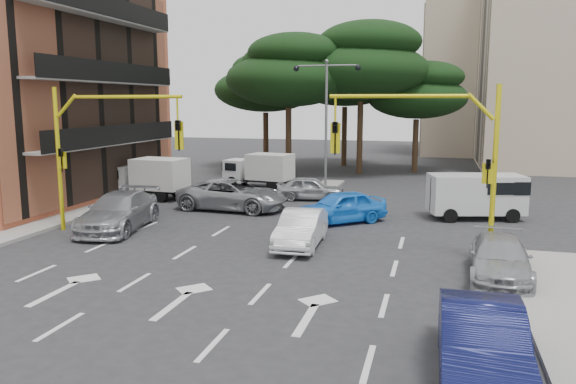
{
  "coord_description": "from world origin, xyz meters",
  "views": [
    {
      "loc": [
        6.74,
        -18.07,
        5.44
      ],
      "look_at": [
        0.61,
        4.7,
        1.6
      ],
      "focal_mm": 35.0,
      "sensor_mm": 36.0,
      "label": 1
    }
  ],
  "objects_px": {
    "signal_mast_left": "(95,139)",
    "box_truck_b": "(259,170)",
    "signal_mast_right": "(441,146)",
    "car_white_hatch": "(301,229)",
    "car_silver_cross_b": "(310,188)",
    "car_navy_parked": "(482,344)",
    "street_lamp_center": "(326,101)",
    "car_silver_wagon": "(119,211)",
    "box_truck_a": "(147,178)",
    "car_silver_parked": "(500,258)",
    "car_silver_cross_a": "(233,195)",
    "car_blue_compact": "(340,207)",
    "van_white": "(476,196)"
  },
  "relations": [
    {
      "from": "signal_mast_left",
      "to": "box_truck_b",
      "type": "height_order",
      "value": "signal_mast_left"
    },
    {
      "from": "signal_mast_right",
      "to": "car_white_hatch",
      "type": "relative_size",
      "value": 1.46
    },
    {
      "from": "car_silver_cross_b",
      "to": "car_navy_parked",
      "type": "height_order",
      "value": "car_navy_parked"
    },
    {
      "from": "street_lamp_center",
      "to": "box_truck_b",
      "type": "height_order",
      "value": "street_lamp_center"
    },
    {
      "from": "car_silver_wagon",
      "to": "box_truck_a",
      "type": "xyz_separation_m",
      "value": [
        -2.67,
        7.29,
        0.36
      ]
    },
    {
      "from": "car_white_hatch",
      "to": "car_navy_parked",
      "type": "height_order",
      "value": "car_navy_parked"
    },
    {
      "from": "car_silver_parked",
      "to": "box_truck_a",
      "type": "relative_size",
      "value": 0.95
    },
    {
      "from": "car_silver_parked",
      "to": "box_truck_b",
      "type": "xyz_separation_m",
      "value": [
        -12.9,
        15.71,
        0.44
      ]
    },
    {
      "from": "street_lamp_center",
      "to": "box_truck_b",
      "type": "relative_size",
      "value": 1.77
    },
    {
      "from": "signal_mast_left",
      "to": "box_truck_b",
      "type": "xyz_separation_m",
      "value": [
        2.6,
        13.51,
        -2.8
      ]
    },
    {
      "from": "car_silver_cross_a",
      "to": "street_lamp_center",
      "type": "bearing_deg",
      "value": -17.88
    },
    {
      "from": "car_silver_wagon",
      "to": "car_white_hatch",
      "type": "bearing_deg",
      "value": -13.61
    },
    {
      "from": "car_silver_wagon",
      "to": "car_silver_cross_a",
      "type": "bearing_deg",
      "value": 50.88
    },
    {
      "from": "street_lamp_center",
      "to": "car_silver_parked",
      "type": "xyz_separation_m",
      "value": [
        8.7,
        -16.21,
        -4.79
      ]
    },
    {
      "from": "car_blue_compact",
      "to": "box_truck_a",
      "type": "distance_m",
      "value": 12.13
    },
    {
      "from": "street_lamp_center",
      "to": "van_white",
      "type": "distance_m",
      "value": 11.85
    },
    {
      "from": "car_white_hatch",
      "to": "signal_mast_left",
      "type": "bearing_deg",
      "value": 177.66
    },
    {
      "from": "car_navy_parked",
      "to": "box_truck_b",
      "type": "distance_m",
      "value": 25.55
    },
    {
      "from": "car_white_hatch",
      "to": "car_silver_cross_a",
      "type": "xyz_separation_m",
      "value": [
        -5.02,
        6.07,
        0.09
      ]
    },
    {
      "from": "car_silver_wagon",
      "to": "car_navy_parked",
      "type": "xyz_separation_m",
      "value": [
        14.04,
        -9.81,
        -0.03
      ]
    },
    {
      "from": "car_silver_cross_a",
      "to": "van_white",
      "type": "height_order",
      "value": "van_white"
    },
    {
      "from": "signal_mast_left",
      "to": "car_silver_wagon",
      "type": "height_order",
      "value": "signal_mast_left"
    },
    {
      "from": "car_silver_wagon",
      "to": "car_silver_cross_b",
      "type": "relative_size",
      "value": 1.42
    },
    {
      "from": "van_white",
      "to": "box_truck_b",
      "type": "bearing_deg",
      "value": -131.94
    },
    {
      "from": "signal_mast_left",
      "to": "car_silver_cross_a",
      "type": "distance_m",
      "value": 7.74
    },
    {
      "from": "car_blue_compact",
      "to": "car_silver_cross_b",
      "type": "distance_m",
      "value": 6.09
    },
    {
      "from": "signal_mast_right",
      "to": "car_blue_compact",
      "type": "distance_m",
      "value": 6.9
    },
    {
      "from": "car_silver_cross_a",
      "to": "box_truck_b",
      "type": "xyz_separation_m",
      "value": [
        -1.03,
        7.43,
        0.32
      ]
    },
    {
      "from": "car_silver_cross_a",
      "to": "van_white",
      "type": "bearing_deg",
      "value": -81.51
    },
    {
      "from": "car_silver_cross_a",
      "to": "signal_mast_right",
      "type": "bearing_deg",
      "value": -117.42
    },
    {
      "from": "car_blue_compact",
      "to": "signal_mast_right",
      "type": "bearing_deg",
      "value": 2.35
    },
    {
      "from": "street_lamp_center",
      "to": "car_blue_compact",
      "type": "xyz_separation_m",
      "value": [
        2.59,
        -9.56,
        -4.7
      ]
    },
    {
      "from": "car_blue_compact",
      "to": "box_truck_a",
      "type": "bearing_deg",
      "value": -148.15
    },
    {
      "from": "car_white_hatch",
      "to": "car_silver_cross_a",
      "type": "relative_size",
      "value": 0.74
    },
    {
      "from": "street_lamp_center",
      "to": "car_silver_cross_b",
      "type": "height_order",
      "value": "street_lamp_center"
    },
    {
      "from": "box_truck_b",
      "to": "van_white",
      "type": "bearing_deg",
      "value": -107.48
    },
    {
      "from": "car_white_hatch",
      "to": "street_lamp_center",
      "type": "bearing_deg",
      "value": 95.12
    },
    {
      "from": "car_silver_cross_a",
      "to": "car_silver_parked",
      "type": "xyz_separation_m",
      "value": [
        11.87,
        -8.29,
        -0.13
      ]
    },
    {
      "from": "car_silver_parked",
      "to": "box_truck_a",
      "type": "distance_m",
      "value": 20.44
    },
    {
      "from": "box_truck_b",
      "to": "car_blue_compact",
      "type": "bearing_deg",
      "value": -133.52
    },
    {
      "from": "signal_mast_right",
      "to": "box_truck_b",
      "type": "xyz_separation_m",
      "value": [
        -11.01,
        13.51,
        -2.8
      ]
    },
    {
      "from": "street_lamp_center",
      "to": "car_silver_cross_b",
      "type": "bearing_deg",
      "value": -90.62
    },
    {
      "from": "car_white_hatch",
      "to": "signal_mast_right",
      "type": "bearing_deg",
      "value": -2.53
    },
    {
      "from": "car_silver_parked",
      "to": "box_truck_a",
      "type": "xyz_separation_m",
      "value": [
        -17.7,
        10.21,
        0.5
      ]
    },
    {
      "from": "car_navy_parked",
      "to": "box_truck_a",
      "type": "height_order",
      "value": "box_truck_a"
    },
    {
      "from": "car_silver_wagon",
      "to": "car_navy_parked",
      "type": "height_order",
      "value": "car_silver_wagon"
    },
    {
      "from": "signal_mast_left",
      "to": "car_blue_compact",
      "type": "bearing_deg",
      "value": 25.36
    },
    {
      "from": "signal_mast_left",
      "to": "car_navy_parked",
      "type": "xyz_separation_m",
      "value": [
        14.52,
        -9.09,
        -3.13
      ]
    },
    {
      "from": "signal_mast_right",
      "to": "car_navy_parked",
      "type": "bearing_deg",
      "value": -84.31
    },
    {
      "from": "signal_mast_right",
      "to": "box_truck_b",
      "type": "relative_size",
      "value": 1.36
    }
  ]
}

